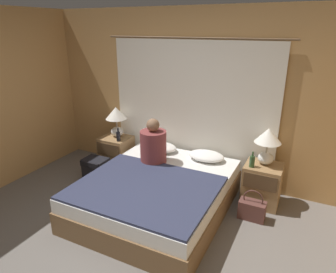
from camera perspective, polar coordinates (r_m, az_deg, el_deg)
ground_plane at (r=3.37m, az=-10.36°, el=-21.59°), size 16.00×16.00×0.00m
wall_back at (r=4.45m, az=4.68°, el=7.44°), size 4.77×0.06×2.50m
curtain_panel at (r=4.45m, az=4.30°, el=4.71°), size 2.71×0.03×2.10m
bed at (r=3.90m, az=-1.98°, el=-10.79°), size 1.67×1.99×0.45m
nightstand_left at (r=4.99m, az=-9.79°, el=-3.11°), size 0.47×0.44×0.55m
nightstand_right at (r=4.18m, az=17.44°, el=-8.67°), size 0.47×0.44×0.55m
lamp_left at (r=4.83m, az=-9.82°, el=3.62°), size 0.34×0.34×0.49m
lamp_right at (r=3.99m, az=18.47°, el=-0.77°), size 0.34×0.34×0.49m
pillow_left at (r=4.53m, az=-1.47°, el=-2.03°), size 0.51×0.36×0.12m
pillow_right at (r=4.27m, az=7.30°, el=-3.68°), size 0.51×0.36×0.12m
blanket_on_bed at (r=3.54m, az=-4.41°, el=-9.68°), size 1.61×1.32×0.03m
person_left_in_bed at (r=4.10m, az=-2.82°, el=-1.62°), size 0.36×0.36×0.63m
beer_bottle_on_left_stand at (r=4.70m, az=-9.44°, el=0.06°), size 0.06×0.06×0.21m
beer_bottle_on_right_stand at (r=3.94m, az=15.73°, el=-4.54°), size 0.07×0.07×0.21m
backpack_on_floor at (r=4.69m, az=-13.56°, el=-5.93°), size 0.35×0.29×0.37m
handbag_on_floor at (r=3.91m, az=15.71°, el=-13.21°), size 0.32×0.17×0.39m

